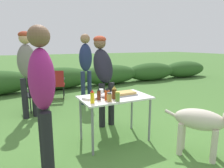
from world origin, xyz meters
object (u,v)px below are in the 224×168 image
at_px(standing_person_in_olive_jacket, 27,65).
at_px(standing_person_in_gray_fleece, 43,91).
at_px(plate_stack, 90,98).
at_px(spice_jar, 109,97).
at_px(mustard_bottle, 92,97).
at_px(dog, 204,122).
at_px(folding_table, 115,101).
at_px(paper_cup_stack, 101,92).
at_px(relish_jar, 118,96).
at_px(standing_person_with_beanie, 86,62).
at_px(hot_sauce_bottle, 107,94).
at_px(beer_bottle, 114,93).
at_px(mixing_bowl, 107,95).
at_px(camp_chair_green_behind_table, 56,83).
at_px(food_tray, 125,94).
at_px(standing_person_in_dark_puffer, 103,70).
at_px(camp_chair_near_hedge, 38,92).
at_px(bbq_sauce_bottle, 99,94).

xyz_separation_m(standing_person_in_olive_jacket, standing_person_in_gray_fleece, (0.00, -2.22, -0.08)).
xyz_separation_m(plate_stack, standing_person_in_gray_fleece, (-0.74, -0.53, 0.30)).
bearing_deg(standing_person_in_gray_fleece, spice_jar, -74.67).
height_order(spice_jar, standing_person_in_gray_fleece, standing_person_in_gray_fleece).
bearing_deg(mustard_bottle, dog, -31.49).
xyz_separation_m(folding_table, dog, (0.86, -0.98, -0.15)).
bearing_deg(paper_cup_stack, relish_jar, -78.48).
xyz_separation_m(folding_table, mustard_bottle, (-0.45, -0.18, 0.17)).
bearing_deg(standing_person_with_beanie, dog, -89.89).
bearing_deg(standing_person_in_olive_jacket, standing_person_with_beanie, 4.03).
distance_m(folding_table, standing_person_with_beanie, 2.23).
bearing_deg(hot_sauce_bottle, beer_bottle, 4.61).
xyz_separation_m(folding_table, paper_cup_stack, (-0.17, 0.16, 0.13)).
height_order(mixing_bowl, camp_chair_green_behind_table, camp_chair_green_behind_table).
bearing_deg(beer_bottle, mixing_bowl, 111.75).
xyz_separation_m(food_tray, standing_person_in_dark_puffer, (-0.06, 0.72, 0.31)).
xyz_separation_m(food_tray, mixing_bowl, (-0.31, 0.02, 0.01)).
height_order(food_tray, relish_jar, relish_jar).
height_order(hot_sauce_bottle, camp_chair_near_hedge, hot_sauce_bottle).
bearing_deg(camp_chair_green_behind_table, bbq_sauce_bottle, -74.05).
height_order(hot_sauce_bottle, standing_person_in_olive_jacket, standing_person_in_olive_jacket).
bearing_deg(food_tray, standing_person_in_gray_fleece, -159.70).
bearing_deg(bbq_sauce_bottle, spice_jar, -54.47).
bearing_deg(spice_jar, beer_bottle, 36.21).
height_order(plate_stack, relish_jar, relish_jar).
height_order(folding_table, beer_bottle, beer_bottle).
bearing_deg(hot_sauce_bottle, mustard_bottle, -167.89).
bearing_deg(folding_table, spice_jar, -133.90).
distance_m(plate_stack, standing_person_in_olive_jacket, 1.89).
bearing_deg(food_tray, bbq_sauce_bottle, -170.90).
bearing_deg(standing_person_with_beanie, camp_chair_green_behind_table, 115.67).
distance_m(mixing_bowl, standing_person_in_gray_fleece, 1.17).
height_order(mixing_bowl, bbq_sauce_bottle, bbq_sauce_bottle).
distance_m(hot_sauce_bottle, bbq_sauce_bottle, 0.12).
height_order(standing_person_in_dark_puffer, dog, standing_person_in_dark_puffer).
bearing_deg(folding_table, mustard_bottle, -158.36).
bearing_deg(relish_jar, mixing_bowl, 98.41).
height_order(standing_person_in_gray_fleece, camp_chair_near_hedge, standing_person_in_gray_fleece).
bearing_deg(beer_bottle, standing_person_in_olive_jacket, 119.98).
bearing_deg(mixing_bowl, standing_person_in_gray_fleece, -153.47).
xyz_separation_m(food_tray, beer_bottle, (-0.26, -0.13, 0.07)).
relative_size(beer_bottle, standing_person_in_dark_puffer, 0.11).
distance_m(folding_table, relish_jar, 0.30).
xyz_separation_m(mixing_bowl, relish_jar, (0.04, -0.28, 0.04)).
relative_size(standing_person_with_beanie, camp_chair_near_hedge, 2.18).
relative_size(mustard_bottle, camp_chair_green_behind_table, 0.24).
bearing_deg(hot_sauce_bottle, dog, -39.01).
relative_size(standing_person_in_gray_fleece, camp_chair_near_hedge, 2.11).
relative_size(mustard_bottle, dog, 0.22).
height_order(paper_cup_stack, spice_jar, spice_jar).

